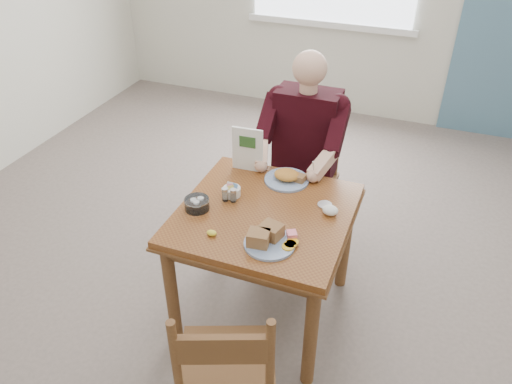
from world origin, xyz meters
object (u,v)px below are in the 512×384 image
at_px(table, 265,227).
at_px(diner, 303,142).
at_px(chair_near, 227,372).
at_px(near_plate, 268,238).
at_px(far_plate, 288,177).
at_px(chair_far, 304,179).

bearing_deg(table, diner, 90.00).
relative_size(table, diner, 0.66).
bearing_deg(chair_near, near_plate, 91.88).
distance_m(near_plate, far_plate, 0.58).
distance_m(table, chair_far, 0.81).
relative_size(chair_near, diner, 0.69).
relative_size(near_plate, far_plate, 0.91).
xyz_separation_m(chair_far, diner, (0.00, -0.09, 0.33)).
height_order(table, far_plate, far_plate).
bearing_deg(near_plate, chair_near, -88.12).
bearing_deg(near_plate, chair_far, 95.93).
relative_size(table, chair_near, 0.97).
bearing_deg(chair_far, far_plate, -87.30).
height_order(near_plate, far_plate, near_plate).
relative_size(table, far_plate, 3.08).
bearing_deg(far_plate, diner, 93.32).
xyz_separation_m(table, far_plate, (0.02, 0.32, 0.14)).
bearing_deg(diner, near_plate, -83.52).
distance_m(chair_far, near_plate, 1.09).
relative_size(chair_far, far_plate, 3.18).
bearing_deg(diner, far_plate, -86.68).
height_order(chair_near, diner, diner).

